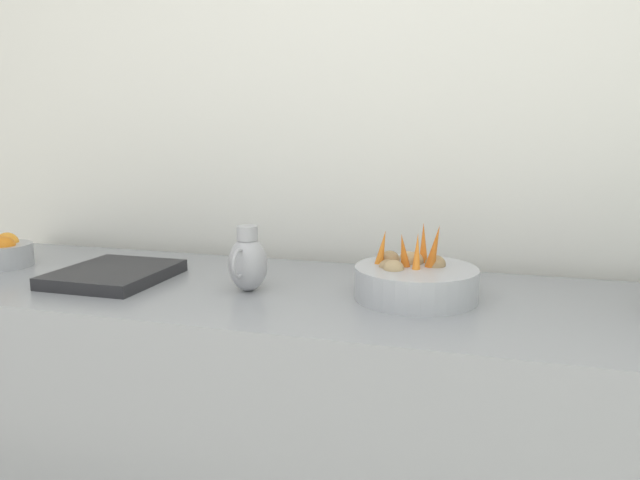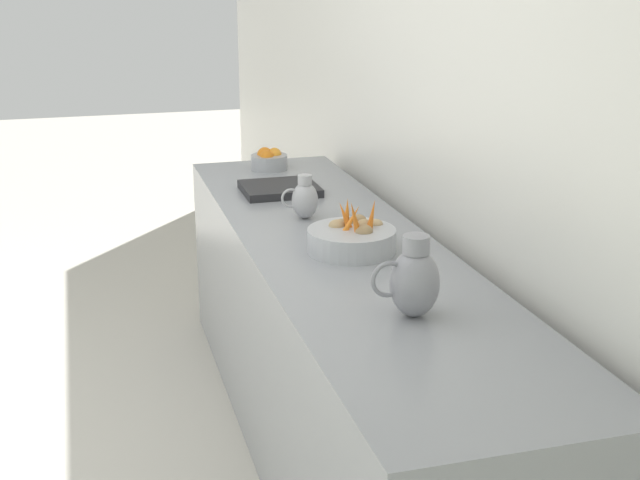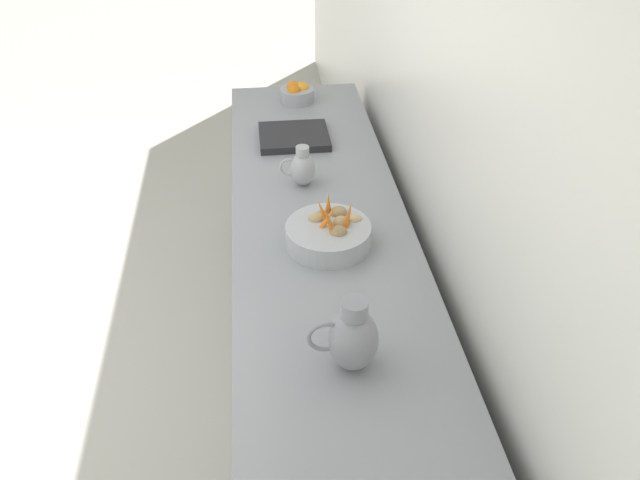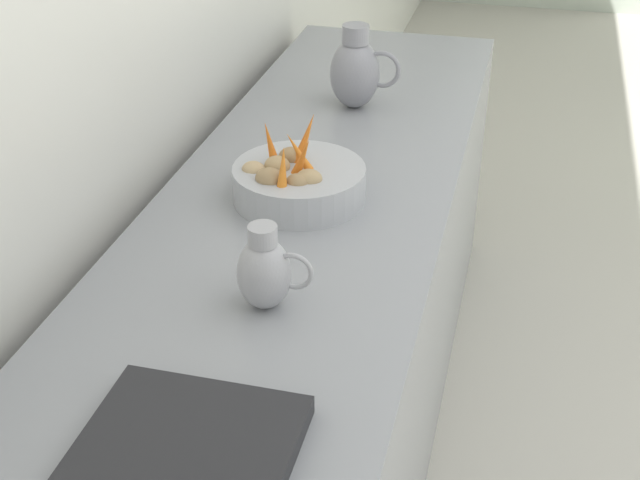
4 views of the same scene
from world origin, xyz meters
TOP-DOWN VIEW (x-y plane):
  - tile_wall_left at (-1.95, 0.62)m, footprint 0.10×9.59m
  - prep_counter at (-1.48, 0.12)m, footprint 0.72×2.97m
  - vegetable_colander at (-1.49, 0.20)m, footprint 0.33×0.33m
  - orange_bowl at (-1.48, -1.15)m, footprint 0.19×0.19m
  - metal_pitcher_short at (-1.43, -0.25)m, footprint 0.16×0.11m
  - counter_sink_basin at (-1.43, -0.68)m, footprint 0.34×0.30m

SIDE VIEW (x-z plane):
  - prep_counter at x=-1.48m, z-range 0.00..0.89m
  - counter_sink_basin at x=-1.43m, z-range 0.89..0.93m
  - orange_bowl at x=-1.48m, z-range 0.89..1.00m
  - vegetable_colander at x=-1.49m, z-range 0.84..1.05m
  - metal_pitcher_short at x=-1.43m, z-range 0.88..1.07m
  - tile_wall_left at x=-1.95m, z-range 0.00..3.00m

